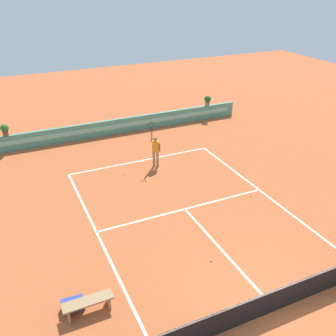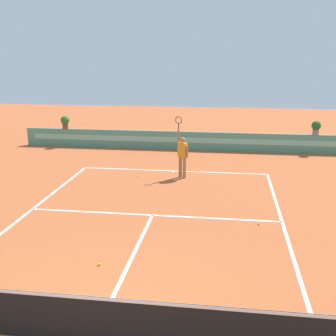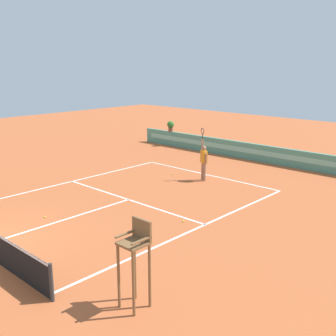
{
  "view_description": "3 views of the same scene",
  "coord_description": "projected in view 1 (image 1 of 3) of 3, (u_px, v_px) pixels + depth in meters",
  "views": [
    {
      "loc": [
        -6.77,
        -6.47,
        9.6
      ],
      "look_at": [
        0.2,
        8.66,
        1.0
      ],
      "focal_mm": 40.8,
      "sensor_mm": 36.0,
      "label": 1
    },
    {
      "loc": [
        2.31,
        -6.39,
        5.06
      ],
      "look_at": [
        0.2,
        8.66,
        1.0
      ],
      "focal_mm": 45.64,
      "sensor_mm": 36.0,
      "label": 2
    },
    {
      "loc": [
        12.52,
        -4.61,
        5.6
      ],
      "look_at": [
        0.2,
        8.66,
        1.0
      ],
      "focal_mm": 44.06,
      "sensor_mm": 36.0,
      "label": 3
    }
  ],
  "objects": [
    {
      "name": "potted_plant_far_right",
      "position": [
        208.0,
        100.0,
        27.28
      ],
      "size": [
        0.48,
        0.48,
        0.72
      ],
      "color": "gray",
      "rests_on": "back_wall_barrier"
    },
    {
      "name": "tennis_ball_mid_court",
      "position": [
        125.0,
        174.0,
        20.24
      ],
      "size": [
        0.07,
        0.07,
        0.07
      ],
      "primitive_type": "sphere",
      "color": "#CCE033",
      "rests_on": "ground"
    },
    {
      "name": "tennis_ball_by_sideline",
      "position": [
        211.0,
        261.0,
        14.17
      ],
      "size": [
        0.07,
        0.07,
        0.07
      ],
      "primitive_type": "sphere",
      "color": "#CCE033",
      "rests_on": "ground"
    },
    {
      "name": "tennis_ball_near_baseline",
      "position": [
        251.0,
        196.0,
        18.27
      ],
      "size": [
        0.07,
        0.07,
        0.07
      ],
      "primitive_type": "sphere",
      "color": "#CCE033",
      "rests_on": "ground"
    },
    {
      "name": "ground_plane",
      "position": [
        189.0,
        214.0,
        16.99
      ],
      "size": [
        60.0,
        60.0,
        0.0
      ],
      "primitive_type": "plane",
      "color": "#B2562D"
    },
    {
      "name": "court_lines",
      "position": [
        182.0,
        206.0,
        17.56
      ],
      "size": [
        8.32,
        11.94,
        0.01
      ],
      "color": "white",
      "rests_on": "ground"
    },
    {
      "name": "tennis_player",
      "position": [
        155.0,
        149.0,
        20.65
      ],
      "size": [
        0.58,
        0.35,
        2.58
      ],
      "color": "#9E7051",
      "rests_on": "ground"
    },
    {
      "name": "back_wall_barrier",
      "position": [
        116.0,
        126.0,
        25.14
      ],
      "size": [
        18.0,
        0.21,
        1.0
      ],
      "color": "#4C8E7A",
      "rests_on": "ground"
    },
    {
      "name": "bench_courtside",
      "position": [
        88.0,
        304.0,
        11.9
      ],
      "size": [
        1.6,
        0.44,
        0.51
      ],
      "color": "#99754C",
      "rests_on": "ground"
    },
    {
      "name": "net",
      "position": [
        278.0,
        298.0,
        11.91
      ],
      "size": [
        8.92,
        0.1,
        1.0
      ],
      "color": "#333333",
      "rests_on": "ground"
    },
    {
      "name": "potted_plant_far_left",
      "position": [
        5.0,
        129.0,
        22.22
      ],
      "size": [
        0.48,
        0.48,
        0.72
      ],
      "color": "brown",
      "rests_on": "back_wall_barrier"
    },
    {
      "name": "gear_bag",
      "position": [
        73.0,
        305.0,
        12.12
      ],
      "size": [
        0.72,
        0.4,
        0.36
      ],
      "primitive_type": "cube",
      "rotation": [
        0.0,
        0.0,
        -0.05
      ],
      "color": "navy",
      "rests_on": "ground"
    }
  ]
}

